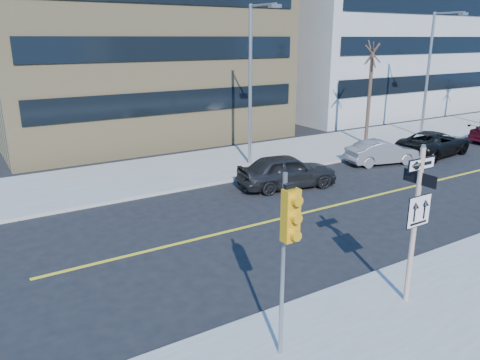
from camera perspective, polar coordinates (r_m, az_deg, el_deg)
ground at (r=14.59m, az=11.78°, el=-10.23°), size 120.00×120.00×0.00m
far_sidewalk at (r=35.11m, az=19.87°, el=5.28°), size 66.00×6.00×0.15m
road_centerline at (r=25.83m, az=25.23°, el=0.56°), size 40.00×0.14×0.01m
sign_pole at (r=12.11m, az=20.64°, el=-4.19°), size 0.92×0.92×4.06m
traffic_signal at (r=9.09m, az=5.97°, el=-6.14°), size 0.32×0.45×4.00m
parked_car_a at (r=21.34m, az=5.74°, el=1.10°), size 2.67×4.83×1.55m
parked_car_b at (r=26.44m, az=16.93°, el=3.26°), size 2.29×4.15×1.30m
parked_car_c at (r=29.46m, az=22.56°, el=4.16°), size 2.97×5.36×1.42m
streetlight_a at (r=24.02m, az=1.58°, el=12.60°), size 0.55×2.25×8.00m
streetlight_b at (r=33.80m, az=22.34°, el=12.64°), size 0.55×2.25×8.00m
street_tree_west at (r=30.25m, az=15.85°, el=14.35°), size 1.80×1.80×6.35m
building_brick at (r=36.09m, az=-14.67°, el=20.30°), size 18.00×18.00×18.00m
building_grey_mid at (r=46.97m, az=13.74°, el=17.63°), size 20.00×16.00×15.00m
building_grey_far at (r=65.20m, az=25.49°, el=16.66°), size 18.00×18.00×16.00m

